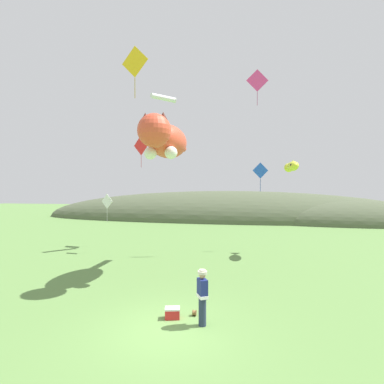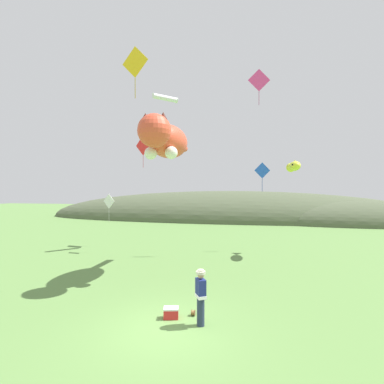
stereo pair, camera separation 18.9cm
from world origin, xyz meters
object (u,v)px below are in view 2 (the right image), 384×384
object	(u,v)px
festival_attendant	(201,296)
picnic_cooler	(171,313)
kite_diamond_blue	(262,171)
kite_diamond_pink	(259,80)
kite_diamond_red	(143,145)
kite_diamond_gold	(135,62)
kite_tube_streamer	(166,98)
kite_fish_windsock	(294,166)
kite_spool	(193,313)
kite_diamond_white	(109,202)
kite_giant_cat	(166,140)

from	to	relation	value
festival_attendant	picnic_cooler	size ratio (longest dim) A/B	3.25
picnic_cooler	kite_diamond_blue	distance (m)	13.21
kite_diamond_pink	kite_diamond_red	bearing A→B (deg)	171.42
kite_diamond_gold	kite_tube_streamer	bearing A→B (deg)	96.81
kite_fish_windsock	kite_diamond_blue	size ratio (longest dim) A/B	1.14
kite_spool	picnic_cooler	distance (m)	0.77
kite_fish_windsock	kite_diamond_pink	bearing A→B (deg)	175.01
kite_diamond_gold	kite_diamond_pink	bearing A→B (deg)	53.95
festival_attendant	kite_diamond_gold	bearing A→B (deg)	136.48
kite_diamond_white	festival_attendant	bearing A→B (deg)	-50.39
kite_diamond_blue	kite_diamond_white	bearing A→B (deg)	-165.58
picnic_cooler	kite_tube_streamer	distance (m)	15.87
kite_tube_streamer	picnic_cooler	bearing A→B (deg)	-73.28
festival_attendant	kite_diamond_gold	world-z (taller)	kite_diamond_gold
picnic_cooler	kite_diamond_red	xyz separation A→B (m)	(-5.30, 11.83, 7.31)
kite_diamond_white	kite_diamond_red	distance (m)	5.17
kite_spool	kite_diamond_blue	world-z (taller)	kite_diamond_blue
kite_diamond_white	kite_diamond_red	xyz separation A→B (m)	(1.39, 2.82, 4.10)
kite_diamond_red	kite_diamond_pink	distance (m)	9.36
festival_attendant	kite_giant_cat	world-z (taller)	kite_giant_cat
kite_spool	kite_tube_streamer	bearing A→B (deg)	110.40
kite_fish_windsock	kite_diamond_white	distance (m)	12.31
kite_giant_cat	kite_fish_windsock	size ratio (longest dim) A/B	2.78
kite_spool	kite_diamond_gold	xyz separation A→B (m)	(-3.09, 2.61, 9.74)
kite_spool	kite_diamond_blue	bearing A→B (deg)	76.40
kite_fish_windsock	kite_diamond_pink	distance (m)	6.06
kite_diamond_gold	kite_giant_cat	bearing A→B (deg)	58.59
picnic_cooler	kite_diamond_blue	world-z (taller)	kite_diamond_blue
festival_attendant	kite_diamond_white	distance (m)	12.38
festival_attendant	kite_diamond_blue	distance (m)	12.99
festival_attendant	kite_diamond_pink	distance (m)	15.19
festival_attendant	kite_diamond_red	bearing A→B (deg)	117.55
kite_diamond_red	kite_giant_cat	bearing A→B (deg)	-62.41
kite_giant_cat	festival_attendant	bearing A→B (deg)	-62.51
kite_diamond_white	kite_diamond_pink	distance (m)	12.73
kite_diamond_white	kite_diamond_gold	world-z (taller)	kite_diamond_gold
kite_diamond_red	kite_diamond_pink	bearing A→B (deg)	-8.58
kite_diamond_red	kite_diamond_blue	xyz separation A→B (m)	(8.71, -0.22, -2.01)
kite_fish_windsock	kite_tube_streamer	bearing A→B (deg)	173.73
kite_spool	kite_diamond_gold	distance (m)	10.54
kite_fish_windsock	kite_diamond_red	xyz separation A→B (m)	(-10.63, 1.46, 1.81)
picnic_cooler	kite_fish_windsock	bearing A→B (deg)	62.77
kite_diamond_blue	kite_diamond_pink	bearing A→B (deg)	-104.46
festival_attendant	kite_spool	bearing A→B (deg)	118.63
kite_giant_cat	kite_fish_windsock	world-z (taller)	kite_giant_cat
kite_giant_cat	kite_fish_windsock	xyz separation A→B (m)	(6.79, 5.88, -0.95)
picnic_cooler	kite_diamond_red	bearing A→B (deg)	114.12
kite_giant_cat	kite_diamond_gold	bearing A→B (deg)	-121.41
festival_attendant	kite_diamond_red	xyz separation A→B (m)	(-6.35, 12.17, 6.53)
picnic_cooler	kite_diamond_white	bearing A→B (deg)	126.57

